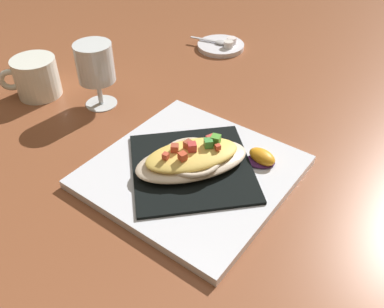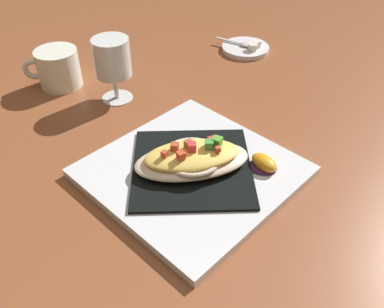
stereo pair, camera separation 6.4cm
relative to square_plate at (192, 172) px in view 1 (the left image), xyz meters
The scene contains 11 objects.
ground_plane 0.01m from the square_plate, ahead, with size 2.60×2.60×0.00m, color brown.
square_plate is the anchor object (origin of this frame).
folded_napkin 0.01m from the square_plate, ahead, with size 0.19×0.19×0.01m, color black.
gratin_dish 0.03m from the square_plate, 74.30° to the left, with size 0.16×0.21×0.05m.
orange_garnish 0.12m from the square_plate, 55.82° to the left, with size 0.06×0.06×0.02m.
coffee_mug 0.41m from the square_plate, behind, with size 0.09×0.11×0.08m.
stemmed_glass 0.30m from the square_plate, behind, with size 0.07×0.07×0.13m.
creamer_saucer 0.48m from the square_plate, 129.15° to the left, with size 0.12×0.12×0.01m, color white.
spoon 0.49m from the square_plate, 130.14° to the left, with size 0.10×0.05×0.01m.
creamer_cup_0 0.47m from the square_plate, 126.67° to the left, with size 0.02×0.02×0.02m, color white.
creamer_cup_1 0.49m from the square_plate, 126.09° to the left, with size 0.02×0.02×0.02m, color white.
Camera 1 is at (0.37, -0.33, 0.45)m, focal length 38.30 mm.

